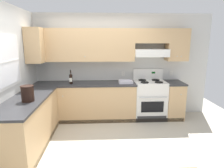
% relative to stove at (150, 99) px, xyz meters
% --- Properties ---
extents(ground_plane, '(7.04, 7.04, 0.00)m').
position_rel_stove_xyz_m(ground_plane, '(-1.25, -1.25, -0.48)').
color(ground_plane, '#B2AA99').
extents(wall_back, '(4.68, 0.57, 2.55)m').
position_rel_stove_xyz_m(wall_back, '(-0.86, 0.27, 1.00)').
color(wall_back, silver).
rests_on(wall_back, ground_plane).
extents(wall_left, '(0.47, 4.00, 2.55)m').
position_rel_stove_xyz_m(wall_left, '(-2.84, -1.03, 0.87)').
color(wall_left, silver).
rests_on(wall_left, ground_plane).
extents(counter_back_run, '(3.60, 0.65, 0.91)m').
position_rel_stove_xyz_m(counter_back_run, '(-1.26, -0.01, -0.03)').
color(counter_back_run, tan).
rests_on(counter_back_run, ground_plane).
extents(counter_left_run, '(0.63, 1.91, 0.91)m').
position_rel_stove_xyz_m(counter_left_run, '(-2.49, -1.26, -0.03)').
color(counter_left_run, tan).
rests_on(counter_left_run, ground_plane).
extents(stove, '(0.76, 0.62, 1.20)m').
position_rel_stove_xyz_m(stove, '(0.00, 0.00, 0.00)').
color(stove, white).
rests_on(stove, ground_plane).
extents(wine_bottle, '(0.08, 0.08, 0.33)m').
position_rel_stove_xyz_m(wine_bottle, '(-1.90, -0.08, 0.56)').
color(wine_bottle, black).
rests_on(wine_bottle, counter_back_run).
extents(bowl, '(0.33, 0.24, 0.06)m').
position_rel_stove_xyz_m(bowl, '(-0.61, -0.06, 0.45)').
color(bowl, silver).
rests_on(bowl, counter_back_run).
extents(bucket, '(0.22, 0.22, 0.27)m').
position_rel_stove_xyz_m(bucket, '(-2.41, -1.40, 0.57)').
color(bucket, black).
rests_on(bucket, counter_left_run).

